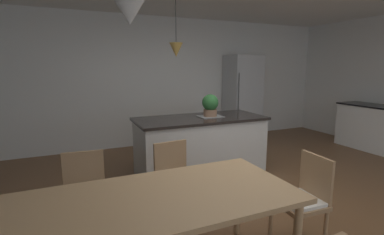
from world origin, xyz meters
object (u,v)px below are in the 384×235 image
object	(u,v)px
chair_far_left	(85,196)
refrigerator	(242,98)
dining_table	(157,205)
potted_plant_on_island	(210,105)
chair_far_right	(176,180)
kitchen_island	(200,145)
chair_kitchen_end	(303,198)

from	to	relation	value
chair_far_left	refrigerator	size ratio (longest dim) A/B	0.45
chair_far_left	dining_table	bearing A→B (deg)	-61.76
chair_far_left	potted_plant_on_island	world-z (taller)	potted_plant_on_island
chair_far_right	kitchen_island	distance (m)	1.45
chair_kitchen_end	potted_plant_on_island	xyz separation A→B (m)	(0.08, 2.03, 0.61)
kitchen_island	potted_plant_on_island	distance (m)	0.65
dining_table	refrigerator	bearing A→B (deg)	49.29
chair_kitchen_end	potted_plant_on_island	distance (m)	2.12
chair_far_right	refrigerator	bearing A→B (deg)	46.22
dining_table	chair_far_right	bearing A→B (deg)	61.77
chair_far_right	kitchen_island	size ratio (longest dim) A/B	0.44
dining_table	chair_kitchen_end	world-z (taller)	chair_kitchen_end
chair_kitchen_end	dining_table	bearing A→B (deg)	179.88
chair_far_right	refrigerator	size ratio (longest dim) A/B	0.45
kitchen_island	potted_plant_on_island	size ratio (longest dim) A/B	5.70
chair_kitchen_end	kitchen_island	size ratio (longest dim) A/B	0.44
chair_far_right	chair_kitchen_end	size ratio (longest dim) A/B	1.00
chair_far_left	potted_plant_on_island	xyz separation A→B (m)	(1.93, 1.18, 0.61)
chair_far_right	potted_plant_on_island	world-z (taller)	potted_plant_on_island
chair_far_right	kitchen_island	bearing A→B (deg)	54.33
dining_table	chair_far_left	distance (m)	0.99
chair_kitchen_end	refrigerator	size ratio (longest dim) A/B	0.45
dining_table	kitchen_island	world-z (taller)	kitchen_island
chair_far_left	kitchen_island	world-z (taller)	kitchen_island
chair_far_right	chair_far_left	distance (m)	0.91
dining_table	kitchen_island	distance (m)	2.42
chair_kitchen_end	refrigerator	xyz separation A→B (m)	(1.76, 3.67, 0.49)
chair_far_left	kitchen_island	size ratio (longest dim) A/B	0.44
potted_plant_on_island	chair_far_right	bearing A→B (deg)	-130.70
chair_far_right	chair_far_left	world-z (taller)	same
refrigerator	kitchen_island	bearing A→B (deg)	-138.54
chair_far_left	refrigerator	xyz separation A→B (m)	(3.61, 2.81, 0.49)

